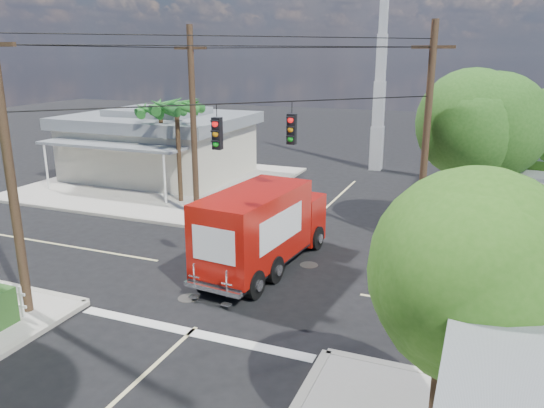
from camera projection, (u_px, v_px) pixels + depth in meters
The scene contains 12 objects.
ground at pixel (251, 276), 19.16m from camera, with size 120.00×120.00×0.00m, color black.
sidewalk_nw at pixel (163, 183), 32.75m from camera, with size 14.12×14.12×0.14m.
road_markings at pixel (233, 293), 17.84m from camera, with size 32.00×32.00×0.01m.
building_nw at pixel (160, 143), 33.98m from camera, with size 10.80×10.20×4.30m.
radio_tower at pixel (380, 87), 35.27m from camera, with size 0.80×0.80×17.00m.
tree_ne_front at pixel (482, 131), 21.29m from camera, with size 4.21×4.14×6.66m.
tree_se at pixel (450, 279), 9.07m from camera, with size 3.67×3.54×5.62m.
palm_nw_front at pixel (177, 109), 27.16m from camera, with size 3.01×3.08×5.59m.
palm_nw_back at pixel (160, 112), 29.32m from camera, with size 3.01×3.08×5.19m.
utility_poles at pixel (229, 139), 19.88m from camera, with size 12.00×10.68×9.00m.
vending_boxes at pixel (453, 229), 22.16m from camera, with size 1.90×0.50×1.10m.
delivery_truck at pixel (263, 228), 19.56m from camera, with size 2.92×7.34×3.10m.
Camera 1 is at (7.32, -16.14, 7.77)m, focal length 35.00 mm.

